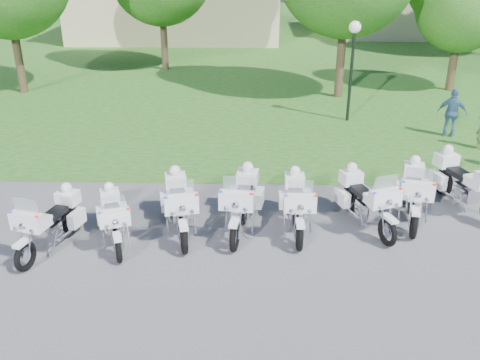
{
  "coord_description": "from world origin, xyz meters",
  "views": [
    {
      "loc": [
        -0.53,
        -10.95,
        6.45
      ],
      "look_at": [
        -0.87,
        1.2,
        0.95
      ],
      "focal_mm": 40.0,
      "sensor_mm": 36.0,
      "label": 1
    }
  ],
  "objects_px": {
    "motorcycle_4": "(296,203)",
    "motorcycle_6": "(414,192)",
    "bystander_c": "(452,113)",
    "motorcycle_3": "(242,201)",
    "motorcycle_2": "(179,204)",
    "motorcycle_5": "(366,199)",
    "motorcycle_0": "(51,221)",
    "motorcycle_7": "(464,181)",
    "lamp_post": "(353,46)",
    "motorcycle_1": "(113,218)"
  },
  "relations": [
    {
      "from": "motorcycle_5",
      "to": "motorcycle_7",
      "type": "bearing_deg",
      "value": -179.47
    },
    {
      "from": "motorcycle_0",
      "to": "motorcycle_7",
      "type": "relative_size",
      "value": 0.9
    },
    {
      "from": "motorcycle_2",
      "to": "lamp_post",
      "type": "distance_m",
      "value": 10.48
    },
    {
      "from": "motorcycle_6",
      "to": "motorcycle_1",
      "type": "bearing_deg",
      "value": 23.28
    },
    {
      "from": "motorcycle_6",
      "to": "motorcycle_3",
      "type": "bearing_deg",
      "value": 21.16
    },
    {
      "from": "motorcycle_3",
      "to": "motorcycle_0",
      "type": "bearing_deg",
      "value": 21.27
    },
    {
      "from": "motorcycle_1",
      "to": "lamp_post",
      "type": "xyz_separation_m",
      "value": [
        6.82,
        9.28,
        2.25
      ]
    },
    {
      "from": "motorcycle_0",
      "to": "bystander_c",
      "type": "distance_m",
      "value": 13.93
    },
    {
      "from": "bystander_c",
      "to": "motorcycle_5",
      "type": "bearing_deg",
      "value": 78.54
    },
    {
      "from": "bystander_c",
      "to": "motorcycle_3",
      "type": "bearing_deg",
      "value": 64.66
    },
    {
      "from": "lamp_post",
      "to": "bystander_c",
      "type": "height_order",
      "value": "lamp_post"
    },
    {
      "from": "motorcycle_0",
      "to": "motorcycle_4",
      "type": "distance_m",
      "value": 5.68
    },
    {
      "from": "motorcycle_0",
      "to": "motorcycle_7",
      "type": "bearing_deg",
      "value": -151.95
    },
    {
      "from": "motorcycle_0",
      "to": "motorcycle_3",
      "type": "height_order",
      "value": "motorcycle_3"
    },
    {
      "from": "lamp_post",
      "to": "motorcycle_4",
      "type": "bearing_deg",
      "value": -106.78
    },
    {
      "from": "motorcycle_1",
      "to": "bystander_c",
      "type": "height_order",
      "value": "bystander_c"
    },
    {
      "from": "motorcycle_7",
      "to": "lamp_post",
      "type": "bearing_deg",
      "value": -94.21
    },
    {
      "from": "motorcycle_2",
      "to": "motorcycle_3",
      "type": "relative_size",
      "value": 0.97
    },
    {
      "from": "motorcycle_5",
      "to": "motorcycle_2",
      "type": "bearing_deg",
      "value": -14.77
    },
    {
      "from": "motorcycle_2",
      "to": "motorcycle_5",
      "type": "bearing_deg",
      "value": 172.53
    },
    {
      "from": "motorcycle_0",
      "to": "motorcycle_2",
      "type": "height_order",
      "value": "motorcycle_2"
    },
    {
      "from": "motorcycle_4",
      "to": "motorcycle_3",
      "type": "bearing_deg",
      "value": 0.06
    },
    {
      "from": "motorcycle_4",
      "to": "motorcycle_7",
      "type": "distance_m",
      "value": 4.58
    },
    {
      "from": "motorcycle_6",
      "to": "motorcycle_7",
      "type": "relative_size",
      "value": 0.98
    },
    {
      "from": "bystander_c",
      "to": "motorcycle_6",
      "type": "bearing_deg",
      "value": 85.59
    },
    {
      "from": "motorcycle_2",
      "to": "motorcycle_5",
      "type": "height_order",
      "value": "motorcycle_2"
    },
    {
      "from": "motorcycle_1",
      "to": "motorcycle_2",
      "type": "xyz_separation_m",
      "value": [
        1.44,
        0.55,
        0.09
      ]
    },
    {
      "from": "motorcycle_0",
      "to": "motorcycle_3",
      "type": "bearing_deg",
      "value": -151.46
    },
    {
      "from": "motorcycle_0",
      "to": "motorcycle_5",
      "type": "bearing_deg",
      "value": -154.99
    },
    {
      "from": "motorcycle_4",
      "to": "motorcycle_5",
      "type": "bearing_deg",
      "value": -173.12
    },
    {
      "from": "motorcycle_0",
      "to": "lamp_post",
      "type": "xyz_separation_m",
      "value": [
        8.16,
        9.57,
        2.21
      ]
    },
    {
      "from": "motorcycle_3",
      "to": "motorcycle_7",
      "type": "distance_m",
      "value": 5.84
    },
    {
      "from": "motorcycle_6",
      "to": "motorcycle_7",
      "type": "distance_m",
      "value": 1.58
    },
    {
      "from": "motorcycle_3",
      "to": "motorcycle_6",
      "type": "distance_m",
      "value": 4.3
    },
    {
      "from": "motorcycle_2",
      "to": "motorcycle_5",
      "type": "relative_size",
      "value": 1.05
    },
    {
      "from": "motorcycle_0",
      "to": "motorcycle_4",
      "type": "height_order",
      "value": "motorcycle_4"
    },
    {
      "from": "motorcycle_2",
      "to": "motorcycle_3",
      "type": "distance_m",
      "value": 1.52
    },
    {
      "from": "motorcycle_6",
      "to": "lamp_post",
      "type": "xyz_separation_m",
      "value": [
        -0.38,
        7.92,
        2.16
      ]
    },
    {
      "from": "motorcycle_6",
      "to": "motorcycle_0",
      "type": "bearing_deg",
      "value": 23.51
    },
    {
      "from": "motorcycle_1",
      "to": "motorcycle_7",
      "type": "distance_m",
      "value": 8.88
    },
    {
      "from": "motorcycle_3",
      "to": "bystander_c",
      "type": "xyz_separation_m",
      "value": [
        7.22,
        6.83,
        0.14
      ]
    },
    {
      "from": "lamp_post",
      "to": "motorcycle_2",
      "type": "bearing_deg",
      "value": -121.62
    },
    {
      "from": "motorcycle_0",
      "to": "motorcycle_7",
      "type": "xyz_separation_m",
      "value": [
        10.0,
        2.27,
        0.08
      ]
    },
    {
      "from": "motorcycle_6",
      "to": "motorcycle_4",
      "type": "bearing_deg",
      "value": 24.58
    },
    {
      "from": "motorcycle_7",
      "to": "motorcycle_0",
      "type": "bearing_deg",
      "value": -5.53
    },
    {
      "from": "motorcycle_4",
      "to": "motorcycle_6",
      "type": "height_order",
      "value": "motorcycle_6"
    },
    {
      "from": "motorcycle_2",
      "to": "motorcycle_3",
      "type": "bearing_deg",
      "value": 173.93
    },
    {
      "from": "motorcycle_5",
      "to": "motorcycle_6",
      "type": "relative_size",
      "value": 0.95
    },
    {
      "from": "motorcycle_1",
      "to": "lamp_post",
      "type": "height_order",
      "value": "lamp_post"
    },
    {
      "from": "motorcycle_4",
      "to": "motorcycle_1",
      "type": "bearing_deg",
      "value": 9.24
    }
  ]
}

